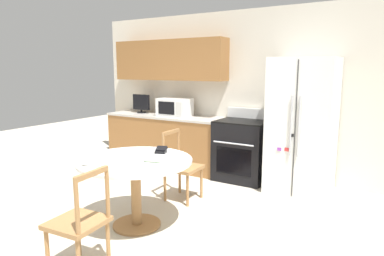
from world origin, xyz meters
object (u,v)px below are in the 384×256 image
dining_chair_near (80,223)px  dining_chair_far (181,167)px  oven_range (242,150)px  wallet (161,150)px  microwave (175,107)px  refrigerator (302,126)px  candle_glass (130,161)px  countertop_tv (141,103)px

dining_chair_near → dining_chair_far: size_ratio=1.00×
dining_chair_near → dining_chair_far: bearing=0.8°
oven_range → wallet: bearing=-99.3°
dining_chair_near → wallet: 1.32m
microwave → wallet: microwave is taller
refrigerator → dining_chair_near: 3.16m
candle_glass → wallet: bearing=93.6°
microwave → oven_range: bearing=-1.2°
microwave → candle_glass: (1.02, -2.32, -0.26)m
dining_chair_far → candle_glass: size_ratio=10.35×
microwave → dining_chair_far: microwave is taller
refrigerator → countertop_tv: 2.90m
oven_range → countertop_tv: bearing=178.7°
microwave → dining_chair_far: size_ratio=0.61×
countertop_tv → dining_chair_far: countertop_tv is taller
microwave → candle_glass: microwave is taller
dining_chair_near → dining_chair_far: (-0.16, 1.81, 0.00)m
countertop_tv → wallet: (1.72, -1.76, -0.30)m
candle_glass → countertop_tv: bearing=127.0°
candle_glass → wallet: 0.57m
countertop_tv → microwave: bearing=-1.5°
microwave → countertop_tv: size_ratio=1.58×
dining_chair_near → refrigerator: bearing=-24.5°
countertop_tv → dining_chair_near: bearing=-59.1°
candle_glass → wallet: (-0.04, 0.57, -0.01)m
oven_range → dining_chair_near: oven_range is taller
oven_range → candle_glass: bearing=-96.1°
countertop_tv → wallet: countertop_tv is taller
candle_glass → refrigerator: bearing=63.1°
countertop_tv → wallet: size_ratio=2.20×
refrigerator → countertop_tv: refrigerator is taller
oven_range → wallet: (-0.28, -1.72, 0.31)m
dining_chair_far → candle_glass: bearing=6.2°
refrigerator → dining_chair_near: size_ratio=2.04×
dining_chair_far → refrigerator: bearing=132.5°
dining_chair_near → wallet: bearing=-0.4°
dining_chair_far → candle_glass: (0.11, -1.11, 0.35)m
refrigerator → wallet: size_ratio=11.64×
microwave → wallet: bearing=-60.6°
countertop_tv → wallet: bearing=-45.6°
countertop_tv → dining_chair_far: bearing=-36.5°
refrigerator → microwave: bearing=177.9°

